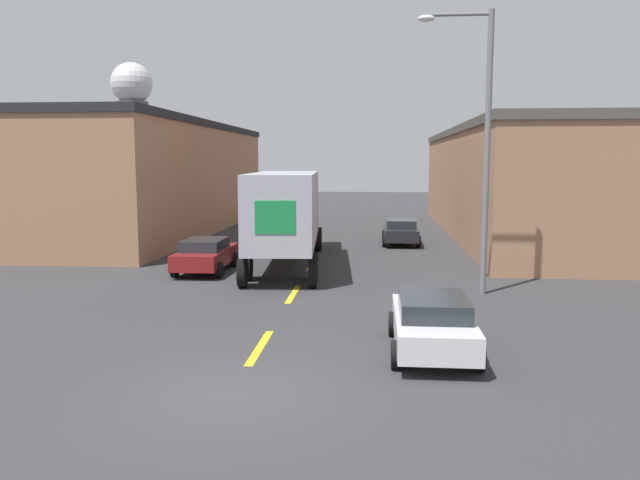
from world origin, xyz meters
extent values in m
plane|color=#333335|center=(0.00, 0.00, 0.00)|extent=(160.00, 160.00, 0.00)
cube|color=yellow|center=(0.00, 3.05, 0.00)|extent=(0.20, 2.83, 0.01)
cube|color=yellow|center=(0.00, 9.10, 0.00)|extent=(0.20, 2.83, 0.01)
cube|color=yellow|center=(0.00, 15.15, 0.00)|extent=(0.20, 2.83, 0.01)
cube|color=#9E7051|center=(-13.38, 27.33, 3.23)|extent=(12.44, 27.08, 6.46)
cube|color=#232326|center=(-13.38, 27.33, 6.66)|extent=(12.64, 27.28, 0.40)
cube|color=#9E7051|center=(12.25, 27.33, 2.99)|extent=(10.17, 29.28, 5.98)
cube|color=#4C4742|center=(12.25, 27.33, 6.18)|extent=(10.37, 29.48, 0.40)
cube|color=#B21919|center=(-1.38, 20.06, 1.97)|extent=(2.56, 3.04, 2.87)
cube|color=#A8A8B2|center=(-0.94, 13.83, 2.58)|extent=(3.11, 9.16, 2.82)
cube|color=#198442|center=(-0.63, 9.32, 2.58)|extent=(1.37, 0.13, 1.13)
cylinder|color=black|center=(-0.17, 20.50, 0.53)|extent=(0.35, 1.08, 1.06)
cylinder|color=black|center=(-2.65, 20.33, 0.53)|extent=(0.35, 1.08, 1.06)
cylinder|color=black|center=(-0.08, 19.36, 0.53)|extent=(0.35, 1.08, 1.06)
cylinder|color=black|center=(-2.57, 19.18, 0.53)|extent=(0.35, 1.08, 1.06)
cylinder|color=black|center=(0.46, 11.61, 0.53)|extent=(0.35, 1.08, 1.06)
cylinder|color=black|center=(-2.02, 11.44, 0.53)|extent=(0.35, 1.08, 1.06)
cylinder|color=black|center=(0.55, 10.22, 0.53)|extent=(0.35, 1.08, 1.06)
cylinder|color=black|center=(-1.93, 10.04, 0.53)|extent=(0.35, 1.08, 1.06)
cube|color=maroon|center=(-4.09, 13.08, 0.62)|extent=(1.75, 4.15, 0.61)
cube|color=#23282D|center=(-4.09, 12.95, 1.14)|extent=(1.54, 2.16, 0.43)
cylinder|color=black|center=(-3.21, 14.36, 0.31)|extent=(0.22, 0.62, 0.62)
cylinder|color=black|center=(-4.96, 14.36, 0.31)|extent=(0.22, 0.62, 0.62)
cylinder|color=black|center=(-3.21, 11.79, 0.31)|extent=(0.22, 0.62, 0.62)
cylinder|color=black|center=(-4.96, 11.79, 0.31)|extent=(0.22, 0.62, 0.62)
cube|color=silver|center=(4.09, 3.06, 0.62)|extent=(1.75, 4.15, 0.61)
cube|color=#23282D|center=(4.09, 2.94, 1.14)|extent=(1.54, 2.16, 0.43)
cylinder|color=black|center=(4.96, 4.35, 0.31)|extent=(0.22, 0.62, 0.62)
cylinder|color=black|center=(3.21, 4.35, 0.31)|extent=(0.22, 0.62, 0.62)
cylinder|color=black|center=(4.96, 1.77, 0.31)|extent=(0.22, 0.62, 0.62)
cylinder|color=black|center=(3.21, 1.77, 0.31)|extent=(0.22, 0.62, 0.62)
cube|color=black|center=(4.09, 22.31, 0.62)|extent=(1.75, 4.15, 0.61)
cube|color=#23282D|center=(4.09, 22.18, 1.14)|extent=(1.54, 2.16, 0.43)
cylinder|color=black|center=(4.96, 23.59, 0.31)|extent=(0.22, 0.62, 0.62)
cylinder|color=black|center=(3.21, 23.59, 0.31)|extent=(0.22, 0.62, 0.62)
cylinder|color=black|center=(4.96, 21.02, 0.31)|extent=(0.22, 0.62, 0.62)
cylinder|color=black|center=(3.21, 21.02, 0.31)|extent=(0.22, 0.62, 0.62)
cylinder|color=#47474C|center=(-22.63, 56.78, 5.52)|extent=(0.28, 0.28, 11.03)
cylinder|color=#47474C|center=(-25.01, 58.15, 5.52)|extent=(0.28, 0.28, 11.03)
cylinder|color=#47474C|center=(-25.01, 55.40, 5.52)|extent=(0.28, 0.28, 11.03)
cylinder|color=#4C4C51|center=(-24.22, 56.78, 10.83)|extent=(3.46, 3.46, 0.30)
sphere|color=silver|center=(-24.22, 56.78, 12.96)|extent=(4.54, 4.54, 4.54)
cylinder|color=slate|center=(6.36, 9.74, 4.63)|extent=(0.20, 0.20, 9.27)
cylinder|color=slate|center=(5.33, 9.74, 9.12)|extent=(2.06, 0.11, 0.11)
ellipsoid|color=silver|center=(4.29, 9.74, 9.02)|extent=(0.56, 0.32, 0.22)
camera|label=1|loc=(2.74, -11.31, 4.44)|focal=35.00mm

